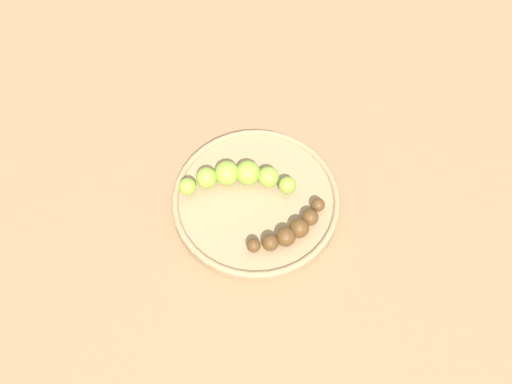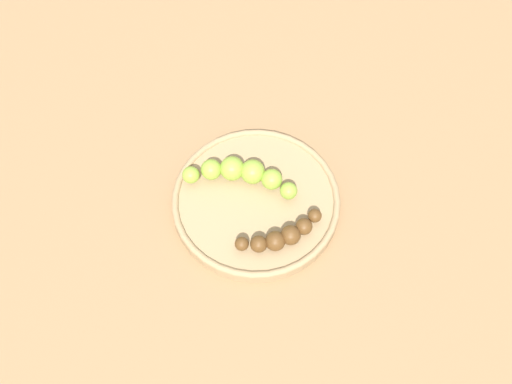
{
  "view_description": "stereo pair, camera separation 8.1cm",
  "coord_description": "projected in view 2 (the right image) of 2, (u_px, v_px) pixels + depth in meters",
  "views": [
    {
      "loc": [
        0.3,
        -0.27,
        0.75
      ],
      "look_at": [
        0.0,
        0.0,
        0.04
      ],
      "focal_mm": 40.11,
      "sensor_mm": 36.0,
      "label": 1
    },
    {
      "loc": [
        0.35,
        -0.21,
        0.75
      ],
      "look_at": [
        0.0,
        0.0,
        0.04
      ],
      "focal_mm": 40.11,
      "sensor_mm": 36.0,
      "label": 2
    }
  ],
  "objects": [
    {
      "name": "ground_plane",
      "position": [
        256.0,
        205.0,
        0.85
      ],
      "size": [
        2.4,
        2.4,
        0.0
      ],
      "primitive_type": "plane",
      "color": "#936D47"
    },
    {
      "name": "fruit_bowl",
      "position": [
        256.0,
        201.0,
        0.84
      ],
      "size": [
        0.25,
        0.25,
        0.02
      ],
      "color": "#A08259",
      "rests_on": "ground_plane"
    },
    {
      "name": "banana_overripe",
      "position": [
        282.0,
        236.0,
        0.79
      ],
      "size": [
        0.05,
        0.13,
        0.03
      ],
      "rotation": [
        0.0,
        0.0,
        6.15
      ],
      "color": "#593819",
      "rests_on": "fruit_bowl"
    },
    {
      "name": "banana_green",
      "position": [
        242.0,
        174.0,
        0.83
      ],
      "size": [
        0.12,
        0.13,
        0.04
      ],
      "rotation": [
        0.0,
        0.0,
        2.42
      ],
      "color": "#8CAD38",
      "rests_on": "fruit_bowl"
    }
  ]
}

